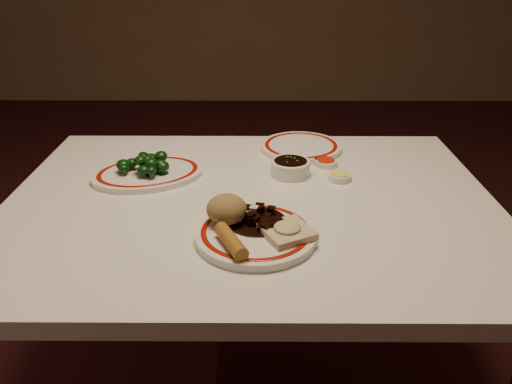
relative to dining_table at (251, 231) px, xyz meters
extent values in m
cube|color=white|center=(0.00, 0.00, 0.07)|extent=(1.20, 0.90, 0.04)
cylinder|color=black|center=(-0.54, 0.39, -0.30)|extent=(0.06, 0.06, 0.71)
cylinder|color=black|center=(0.54, 0.39, -0.30)|extent=(0.06, 0.06, 0.71)
cylinder|color=white|center=(0.01, -0.18, 0.10)|extent=(0.33, 0.33, 0.02)
torus|color=maroon|center=(0.01, -0.18, 0.11)|extent=(0.29, 0.29, 0.00)
ellipsoid|color=olive|center=(-0.05, -0.15, 0.14)|extent=(0.09, 0.09, 0.06)
cylinder|color=#A06D27|center=(-0.03, -0.25, 0.12)|extent=(0.07, 0.11, 0.03)
cube|color=#C6B98C|center=(0.08, -0.20, 0.12)|extent=(0.13, 0.13, 0.02)
ellipsoid|color=#C6B98C|center=(0.08, -0.20, 0.13)|extent=(0.06, 0.06, 0.02)
cylinder|color=black|center=(0.02, -0.15, 0.11)|extent=(0.13, 0.13, 0.00)
cube|color=black|center=(0.00, -0.11, 0.12)|extent=(0.02, 0.02, 0.02)
cube|color=black|center=(0.03, -0.19, 0.12)|extent=(0.03, 0.03, 0.02)
cube|color=black|center=(0.04, -0.15, 0.12)|extent=(0.02, 0.02, 0.02)
cube|color=black|center=(0.02, -0.12, 0.13)|extent=(0.02, 0.02, 0.02)
cube|color=black|center=(0.05, -0.19, 0.12)|extent=(0.02, 0.02, 0.02)
cube|color=black|center=(0.02, -0.13, 0.13)|extent=(0.03, 0.03, 0.02)
cube|color=black|center=(0.00, -0.16, 0.13)|extent=(0.03, 0.03, 0.02)
cube|color=black|center=(0.00, -0.11, 0.12)|extent=(0.02, 0.02, 0.02)
cube|color=black|center=(0.03, -0.17, 0.12)|extent=(0.02, 0.02, 0.02)
cube|color=black|center=(0.06, -0.17, 0.12)|extent=(0.03, 0.03, 0.02)
cube|color=black|center=(0.01, -0.16, 0.12)|extent=(0.03, 0.03, 0.02)
cube|color=black|center=(0.02, -0.19, 0.12)|extent=(0.02, 0.02, 0.02)
cube|color=black|center=(0.05, -0.16, 0.12)|extent=(0.02, 0.02, 0.02)
cube|color=black|center=(0.05, -0.11, 0.12)|extent=(0.02, 0.02, 0.02)
cube|color=black|center=(0.03, -0.16, 0.12)|extent=(0.03, 0.03, 0.02)
cube|color=black|center=(-0.03, -0.15, 0.13)|extent=(0.02, 0.02, 0.02)
cube|color=black|center=(0.01, -0.16, 0.12)|extent=(0.03, 0.03, 0.02)
cube|color=black|center=(-0.02, -0.13, 0.13)|extent=(0.02, 0.02, 0.02)
cube|color=black|center=(0.01, -0.15, 0.12)|extent=(0.02, 0.02, 0.02)
cube|color=beige|center=(-0.03, -0.16, 0.13)|extent=(0.02, 0.02, 0.01)
cube|color=beige|center=(0.01, -0.12, 0.13)|extent=(0.02, 0.02, 0.01)
cube|color=beige|center=(-0.01, -0.14, 0.12)|extent=(0.02, 0.02, 0.01)
cube|color=beige|center=(0.01, -0.13, 0.13)|extent=(0.02, 0.02, 0.01)
torus|color=maroon|center=(-0.28, 0.13, 0.11)|extent=(0.33, 0.33, 0.00)
cylinder|color=#23471C|center=(-0.26, 0.08, 0.11)|extent=(0.01, 0.01, 0.02)
ellipsoid|color=black|center=(-0.26, 0.08, 0.13)|extent=(0.03, 0.03, 0.02)
cylinder|color=#23471C|center=(-0.23, 0.12, 0.11)|extent=(0.01, 0.01, 0.01)
ellipsoid|color=black|center=(-0.23, 0.12, 0.13)|extent=(0.04, 0.04, 0.03)
cylinder|color=#23471C|center=(-0.27, 0.16, 0.11)|extent=(0.01, 0.01, 0.01)
ellipsoid|color=black|center=(-0.27, 0.16, 0.13)|extent=(0.04, 0.04, 0.03)
cylinder|color=#23471C|center=(-0.24, 0.12, 0.11)|extent=(0.01, 0.01, 0.02)
ellipsoid|color=black|center=(-0.24, 0.12, 0.13)|extent=(0.03, 0.03, 0.03)
cylinder|color=#23471C|center=(-0.28, 0.09, 0.11)|extent=(0.01, 0.01, 0.01)
ellipsoid|color=black|center=(-0.28, 0.09, 0.13)|extent=(0.03, 0.03, 0.03)
cylinder|color=#23471C|center=(-0.32, 0.14, 0.11)|extent=(0.01, 0.01, 0.01)
ellipsoid|color=black|center=(-0.32, 0.14, 0.13)|extent=(0.03, 0.03, 0.02)
cylinder|color=#23471C|center=(-0.27, 0.13, 0.11)|extent=(0.01, 0.01, 0.01)
ellipsoid|color=black|center=(-0.27, 0.13, 0.13)|extent=(0.03, 0.03, 0.02)
cylinder|color=#23471C|center=(-0.25, 0.18, 0.11)|extent=(0.01, 0.01, 0.01)
ellipsoid|color=black|center=(-0.25, 0.18, 0.12)|extent=(0.03, 0.03, 0.03)
cylinder|color=#23471C|center=(-0.34, 0.11, 0.11)|extent=(0.01, 0.01, 0.01)
ellipsoid|color=black|center=(-0.34, 0.11, 0.13)|extent=(0.03, 0.03, 0.02)
cylinder|color=#23471C|center=(-0.27, 0.11, 0.11)|extent=(0.01, 0.01, 0.02)
ellipsoid|color=black|center=(-0.27, 0.11, 0.13)|extent=(0.03, 0.03, 0.02)
cylinder|color=#23471C|center=(-0.27, 0.11, 0.11)|extent=(0.01, 0.01, 0.01)
ellipsoid|color=black|center=(-0.27, 0.11, 0.13)|extent=(0.03, 0.03, 0.02)
cylinder|color=#23471C|center=(-0.34, 0.13, 0.11)|extent=(0.01, 0.01, 0.01)
ellipsoid|color=black|center=(-0.34, 0.13, 0.13)|extent=(0.04, 0.04, 0.03)
cylinder|color=#23471C|center=(-0.26, 0.10, 0.11)|extent=(0.01, 0.01, 0.02)
ellipsoid|color=black|center=(-0.26, 0.10, 0.13)|extent=(0.03, 0.03, 0.02)
ellipsoid|color=black|center=(-0.26, 0.11, 0.14)|extent=(0.04, 0.04, 0.03)
ellipsoid|color=black|center=(-0.29, 0.11, 0.15)|extent=(0.03, 0.03, 0.03)
ellipsoid|color=black|center=(-0.27, 0.11, 0.14)|extent=(0.03, 0.03, 0.02)
ellipsoid|color=black|center=(-0.29, 0.13, 0.15)|extent=(0.03, 0.03, 0.02)
ellipsoid|color=black|center=(-0.28, 0.13, 0.14)|extent=(0.03, 0.03, 0.03)
ellipsoid|color=black|center=(-0.24, 0.14, 0.15)|extent=(0.04, 0.04, 0.03)
ellipsoid|color=black|center=(-0.27, 0.12, 0.14)|extent=(0.03, 0.03, 0.02)
ellipsoid|color=black|center=(-0.29, 0.13, 0.15)|extent=(0.03, 0.03, 0.02)
ellipsoid|color=black|center=(-0.29, 0.15, 0.15)|extent=(0.03, 0.03, 0.02)
cylinder|color=white|center=(0.11, 0.14, 0.11)|extent=(0.11, 0.11, 0.04)
cylinder|color=black|center=(0.11, 0.14, 0.13)|extent=(0.09, 0.09, 0.00)
cylinder|color=white|center=(0.21, 0.21, 0.10)|extent=(0.06, 0.06, 0.02)
cylinder|color=red|center=(0.21, 0.21, 0.11)|extent=(0.05, 0.05, 0.00)
cylinder|color=white|center=(0.23, 0.11, 0.10)|extent=(0.06, 0.06, 0.02)
cylinder|color=#E9E260|center=(0.23, 0.11, 0.11)|extent=(0.05, 0.05, 0.00)
cylinder|color=white|center=(0.15, 0.33, 0.10)|extent=(0.30, 0.30, 0.02)
torus|color=maroon|center=(0.15, 0.33, 0.11)|extent=(0.26, 0.26, 0.00)
camera|label=1|loc=(0.02, -1.09, 0.65)|focal=35.00mm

